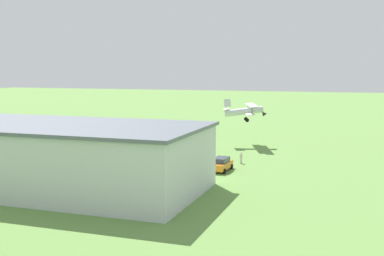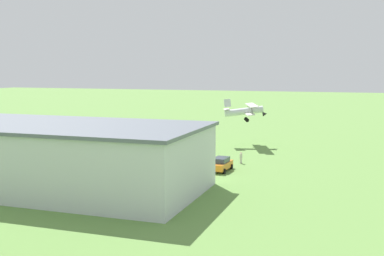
{
  "view_description": "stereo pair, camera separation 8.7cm",
  "coord_description": "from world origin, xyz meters",
  "px_view_note": "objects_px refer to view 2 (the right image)",
  "views": [
    {
      "loc": [
        -26.6,
        77.59,
        12.74
      ],
      "look_at": [
        -3.1,
        9.1,
        3.87
      ],
      "focal_mm": 45.18,
      "sensor_mm": 36.0,
      "label": 1
    },
    {
      "loc": [
        -26.68,
        77.56,
        12.74
      ],
      "look_at": [
        -3.1,
        9.1,
        3.87
      ],
      "focal_mm": 45.18,
      "sensor_mm": 36.0,
      "label": 2
    }
  ],
  "objects_px": {
    "car_black": "(11,148)",
    "person_near_hangar_door": "(241,158)",
    "hangar": "(41,155)",
    "person_crossing_taxiway": "(176,155)",
    "person_at_fence_line": "(67,147)",
    "car_orange": "(221,164)",
    "person_walking_on_apron": "(49,145)",
    "biplane": "(246,111)"
  },
  "relations": [
    {
      "from": "hangar",
      "to": "person_crossing_taxiway",
      "type": "xyz_separation_m",
      "value": [
        -8.43,
        -18.69,
        -2.71
      ]
    },
    {
      "from": "hangar",
      "to": "car_black",
      "type": "bearing_deg",
      "value": -42.81
    },
    {
      "from": "person_at_fence_line",
      "to": "person_walking_on_apron",
      "type": "bearing_deg",
      "value": -0.22
    },
    {
      "from": "person_near_hangar_door",
      "to": "person_crossing_taxiway",
      "type": "xyz_separation_m",
      "value": [
        8.99,
        1.16,
        0.02
      ]
    },
    {
      "from": "person_crossing_taxiway",
      "to": "person_walking_on_apron",
      "type": "bearing_deg",
      "value": -2.79
    },
    {
      "from": "car_orange",
      "to": "person_crossing_taxiway",
      "type": "bearing_deg",
      "value": -29.59
    },
    {
      "from": "car_black",
      "to": "person_crossing_taxiway",
      "type": "bearing_deg",
      "value": -173.59
    },
    {
      "from": "person_walking_on_apron",
      "to": "car_black",
      "type": "bearing_deg",
      "value": 44.99
    },
    {
      "from": "biplane",
      "to": "person_near_hangar_door",
      "type": "relative_size",
      "value": 5.63
    },
    {
      "from": "person_near_hangar_door",
      "to": "person_walking_on_apron",
      "type": "height_order",
      "value": "person_walking_on_apron"
    },
    {
      "from": "biplane",
      "to": "car_black",
      "type": "distance_m",
      "value": 37.41
    },
    {
      "from": "person_crossing_taxiway",
      "to": "car_black",
      "type": "bearing_deg",
      "value": 6.41
    },
    {
      "from": "person_at_fence_line",
      "to": "biplane",
      "type": "bearing_deg",
      "value": -147.63
    },
    {
      "from": "biplane",
      "to": "person_crossing_taxiway",
      "type": "height_order",
      "value": "biplane"
    },
    {
      "from": "hangar",
      "to": "person_crossing_taxiway",
      "type": "height_order",
      "value": "hangar"
    },
    {
      "from": "hangar",
      "to": "car_black",
      "type": "distance_m",
      "value": 23.43
    },
    {
      "from": "hangar",
      "to": "person_near_hangar_door",
      "type": "bearing_deg",
      "value": -131.27
    },
    {
      "from": "hangar",
      "to": "person_walking_on_apron",
      "type": "bearing_deg",
      "value": -56.31
    },
    {
      "from": "biplane",
      "to": "person_walking_on_apron",
      "type": "bearing_deg",
      "value": 29.2
    },
    {
      "from": "person_near_hangar_door",
      "to": "car_black",
      "type": "bearing_deg",
      "value": 6.66
    },
    {
      "from": "hangar",
      "to": "person_crossing_taxiway",
      "type": "relative_size",
      "value": 22.05
    },
    {
      "from": "car_orange",
      "to": "person_walking_on_apron",
      "type": "xyz_separation_m",
      "value": [
        29.32,
        -5.44,
        0.01
      ]
    },
    {
      "from": "hangar",
      "to": "car_orange",
      "type": "distance_m",
      "value": 21.74
    },
    {
      "from": "person_at_fence_line",
      "to": "car_orange",
      "type": "bearing_deg",
      "value": 168.23
    },
    {
      "from": "person_walking_on_apron",
      "to": "person_near_hangar_door",
      "type": "bearing_deg",
      "value": -179.79
    },
    {
      "from": "car_orange",
      "to": "person_crossing_taxiway",
      "type": "xyz_separation_m",
      "value": [
        7.73,
        -4.39,
        -0.08
      ]
    },
    {
      "from": "person_near_hangar_door",
      "to": "car_orange",
      "type": "bearing_deg",
      "value": 77.22
    },
    {
      "from": "hangar",
      "to": "person_crossing_taxiway",
      "type": "bearing_deg",
      "value": -114.29
    },
    {
      "from": "biplane",
      "to": "person_walking_on_apron",
      "type": "xyz_separation_m",
      "value": [
        27.68,
        15.47,
        -4.94
      ]
    },
    {
      "from": "car_black",
      "to": "person_near_hangar_door",
      "type": "height_order",
      "value": "car_black"
    },
    {
      "from": "biplane",
      "to": "person_walking_on_apron",
      "type": "distance_m",
      "value": 32.09
    },
    {
      "from": "person_at_fence_line",
      "to": "person_crossing_taxiway",
      "type": "distance_m",
      "value": 18.36
    },
    {
      "from": "car_orange",
      "to": "person_crossing_taxiway",
      "type": "relative_size",
      "value": 2.83
    },
    {
      "from": "car_black",
      "to": "person_near_hangar_door",
      "type": "xyz_separation_m",
      "value": [
        -34.5,
        -4.03,
        -0.07
      ]
    },
    {
      "from": "car_orange",
      "to": "person_walking_on_apron",
      "type": "relative_size",
      "value": 2.57
    },
    {
      "from": "car_orange",
      "to": "person_near_hangar_door",
      "type": "bearing_deg",
      "value": -102.78
    },
    {
      "from": "car_orange",
      "to": "car_black",
      "type": "xyz_separation_m",
      "value": [
        33.24,
        -1.52,
        -0.03
      ]
    },
    {
      "from": "hangar",
      "to": "person_near_hangar_door",
      "type": "height_order",
      "value": "hangar"
    },
    {
      "from": "hangar",
      "to": "car_black",
      "type": "height_order",
      "value": "hangar"
    },
    {
      "from": "hangar",
      "to": "person_walking_on_apron",
      "type": "xyz_separation_m",
      "value": [
        13.16,
        -19.74,
        -2.62
      ]
    },
    {
      "from": "person_crossing_taxiway",
      "to": "person_near_hangar_door",
      "type": "bearing_deg",
      "value": -172.62
    },
    {
      "from": "hangar",
      "to": "person_at_fence_line",
      "type": "relative_size",
      "value": 22.65
    }
  ]
}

